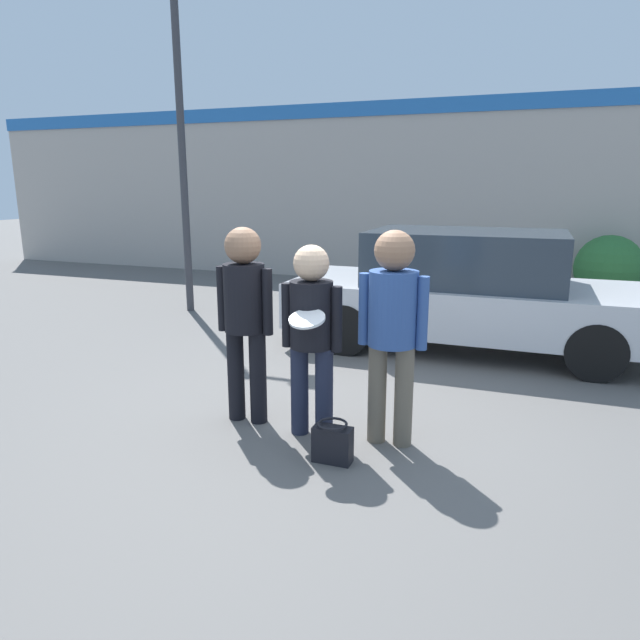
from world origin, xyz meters
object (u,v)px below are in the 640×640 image
Objects in this scene: shrub at (609,268)px; handbag at (333,443)px; person_left at (245,308)px; parked_car_near at (469,291)px; person_middle_with_frisbee at (311,326)px; street_lamp at (189,105)px; person_right at (393,318)px.

shrub is 8.10m from handbag.
person_left is 3.48m from parked_car_near.
person_left is 8.03m from shrub.
person_middle_with_frisbee is 5.72m from street_lamp.
handbag is (0.32, -0.40, -0.80)m from person_middle_with_frisbee.
person_left is 1.07× the size of person_middle_with_frisbee.
person_middle_with_frisbee is 0.93× the size of person_right.
person_right reaches higher than shrub.
person_left is 5.24m from street_lamp.
parked_car_near reaches higher than shrub.
parked_car_near is at bearing -8.88° from street_lamp.
street_lamp is 4.47× the size of shrub.
person_middle_with_frisbee is 0.66m from person_right.
person_left reaches higher than shrub.
street_lamp is (-4.45, 0.69, 2.52)m from parked_car_near.
parked_car_near is at bearing 80.47° from handbag.
person_right is 1.46× the size of shrub.
person_left is at bearing 172.15° from person_middle_with_frisbee.
person_right reaches higher than handbag.
person_right is at bearing -107.87° from shrub.
person_left is 5.39× the size of handbag.
street_lamp is at bearing -152.49° from shrub.
person_right is at bearing 55.67° from handbag.
handbag is at bearing -124.33° from person_right.
street_lamp is (-4.18, 3.79, 2.21)m from person_right.
person_left is 1.45× the size of shrub.
person_right is at bearing -0.43° from person_left.
shrub is at bearing 63.20° from person_left.
shrub is at bearing 27.51° from street_lamp.
person_left reaches higher than handbag.
parked_car_near is at bearing 62.90° from person_left.
handbag is at bearing -50.84° from person_middle_with_frisbee.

